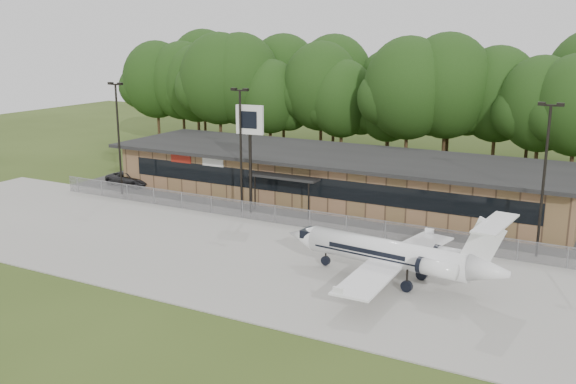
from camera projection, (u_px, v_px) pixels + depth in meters
The scene contains 12 objects.
ground at pixel (162, 293), 36.59m from camera, with size 160.00×160.00×0.00m, color #344518.
apron at pixel (237, 252), 43.42m from camera, with size 64.00×18.00×0.08m, color #9E9B93.
parking_lot at pixel (312, 212), 53.26m from camera, with size 50.00×9.00×0.06m, color #383835.
terminal at pixel (335, 176), 56.54m from camera, with size 41.00×11.65×4.30m.
fence at pixel (286, 216), 49.23m from camera, with size 46.00×0.04×1.52m.
treeline at pixel (403, 98), 70.70m from camera, with size 72.00×12.00×15.00m, color #1A3410, non-canonical shape.
light_pole_left at pixel (118, 130), 57.54m from camera, with size 1.55×0.30×10.23m.
light_pole_mid at pixel (241, 141), 51.56m from camera, with size 1.55×0.30×10.23m.
light_pole_right at pixel (545, 169), 40.99m from camera, with size 1.55×0.30×10.23m.
business_jet at pixel (395, 255), 37.74m from camera, with size 14.28×12.75×4.80m.
suv at pixel (131, 179), 62.23m from camera, with size 2.39×5.18×1.44m, color #323134.
pole_sign at pixel (250, 131), 51.29m from camera, with size 2.35×0.51×8.90m.
Camera 1 is at (22.52, -26.64, 14.40)m, focal length 40.00 mm.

